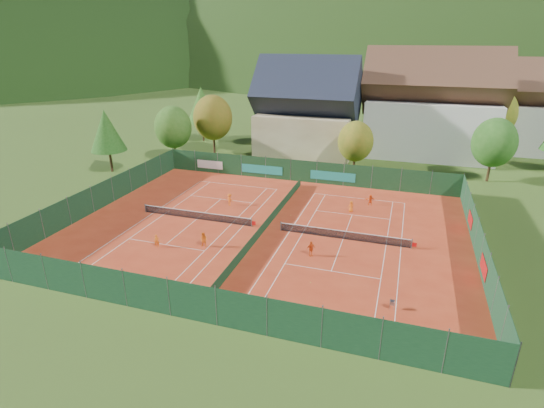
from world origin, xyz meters
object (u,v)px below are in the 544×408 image
Objects in this scene: hotel_block_a at (430,111)px; player_right_far_b at (370,200)px; chalet at (307,115)px; player_left_far at (230,199)px; ball_hopper at (392,303)px; player_right_near at (311,249)px; player_right_far_a at (351,206)px; hotel_block_b at (516,112)px; player_left_mid at (204,240)px; player_left_near at (157,241)px.

hotel_block_a reaches higher than player_right_far_b.
chalet is at bearing -162.47° from hotel_block_a.
ball_hopper is at bearing 155.68° from player_left_far.
ball_hopper is 20.68m from player_right_far_b.
player_right_near is 1.11× the size of player_right_far_a.
ball_hopper is 0.55× the size of player_left_far.
player_right_far_b is at bearing -57.82° from chalet.
hotel_block_b is 11.69× the size of player_left_mid.
player_right_far_b is (12.58, -20.00, -5.96)m from chalet.
hotel_block_a reaches higher than player_right_far_a.
player_right_far_a is at bearing -106.09° from hotel_block_a.
hotel_block_b is 40.10m from player_right_far_b.
player_left_far is (-19.34, 15.25, 0.17)m from ball_hopper.
hotel_block_a is at bearing -150.26° from hotel_block_b.
ball_hopper is at bearing -93.48° from hotel_block_a.
player_left_near is at bearing 16.31° from player_right_far_a.
chalet is 0.75× the size of hotel_block_a.
hotel_block_a reaches higher than chalet.
hotel_block_b is 21.60× the size of ball_hopper.
hotel_block_a is at bearing -118.37° from player_right_far_b.
player_left_mid is at bearing -115.97° from hotel_block_a.
player_right_far_a is (12.00, 12.91, -0.08)m from player_left_mid.
hotel_block_b is at bearing 22.58° from player_right_near.
hotel_block_a reaches higher than player_right_near.
player_left_mid reaches higher than player_right_near.
player_right_near is at bearing -116.70° from hotel_block_b.
player_left_mid is 10.11m from player_right_near.
player_right_far_b is at bearing 49.96° from player_left_mid.
player_right_far_b is at bearing 15.27° from player_left_near.
player_right_far_b reaches higher than player_left_near.
player_right_near is at bearing -16.98° from player_left_near.
ball_hopper is 18.44m from player_right_far_a.
hotel_block_a is at bearing -111.52° from player_left_far.
chalet is 24.37m from player_right_far_b.
chalet is 0.94× the size of hotel_block_b.
player_left_far is 15.01m from player_right_near.
chalet is 36.16m from player_left_mid.
player_left_near is 21.62m from player_right_far_a.
player_right_far_b reaches higher than ball_hopper.
player_left_mid is (-1.29, -35.66, -5.89)m from chalet.
player_right_far_a is at bearing 13.38° from player_left_near.
chalet is at bearing 111.84° from ball_hopper.
player_right_far_a is at bearing -64.79° from chalet.
chalet is at bearing 63.55° from player_right_near.
player_left_near is 0.96× the size of player_right_far_b.
ball_hopper is 0.62× the size of player_left_near.
ball_hopper is 0.54× the size of player_left_mid.
ball_hopper is 24.63m from player_left_far.
player_right_far_a is 3.33m from player_right_far_b.
hotel_block_b reaches higher than player_right_far_b.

